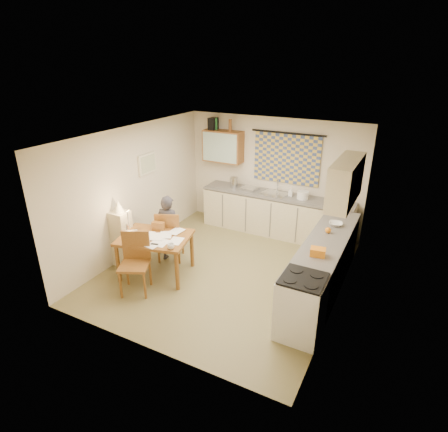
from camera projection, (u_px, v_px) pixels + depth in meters
The scene contains 44 objects.
floor at pixel (226, 271), 6.92m from camera, with size 4.00×4.50×0.02m, color brown.
ceiling at pixel (226, 135), 5.93m from camera, with size 4.00×4.50×0.02m, color white.
wall_back at pixel (273, 175), 8.27m from camera, with size 4.00×0.02×2.50m, color beige.
wall_front at pixel (141, 269), 4.58m from camera, with size 4.00×0.02×2.50m, color beige.
wall_left at pixel (134, 191), 7.28m from camera, with size 0.02×4.50×2.50m, color beige.
wall_right at pixel (346, 232), 5.57m from camera, with size 0.02×4.50×2.50m, color beige.
window_blind at pixel (286, 159), 7.95m from camera, with size 1.45×0.03×1.05m, color #344779.
curtain_rod at pixel (288, 133), 7.72m from camera, with size 0.04×0.04×1.60m, color black.
wall_cabinet at pixel (223, 146), 8.40m from camera, with size 0.90×0.34×0.70m, color brown.
wall_cabinet_glass at pixel (220, 148), 8.26m from camera, with size 0.84×0.02×0.64m, color #99B2A5.
upper_cabinet_right at pixel (346, 181), 5.86m from camera, with size 0.34×1.30×0.70m, color #C0B288.
framed_print at pixel (147, 164), 7.41m from camera, with size 0.04×0.50×0.40m, color beige.
print_canvas at pixel (148, 164), 7.40m from camera, with size 0.01×0.42×0.32m, color beige.
counter_back at pixel (275, 214), 8.24m from camera, with size 3.30×0.62×0.92m.
counter_right at pixel (323, 267), 6.17m from camera, with size 0.62×2.95×0.92m.
stove at pixel (301, 307), 5.16m from camera, with size 0.61×0.61×0.94m.
sink at pixel (274, 196), 8.09m from camera, with size 0.55×0.45×0.10m, color silver.
tap at pixel (278, 186), 8.16m from camera, with size 0.03×0.03×0.28m, color silver.
dish_rack at pixel (250, 189), 8.31m from camera, with size 0.35×0.30×0.06m, color silver.
kettle at pixel (234, 182), 8.44m from camera, with size 0.18×0.18×0.24m, color silver.
mixing_bowl at pixel (303, 195), 7.77m from camera, with size 0.24×0.24×0.16m, color white.
soap_bottle at pixel (291, 192), 7.93m from camera, with size 0.09×0.10×0.19m, color white.
bowl at pixel (336, 224), 6.56m from camera, with size 0.28×0.28×0.06m, color white.
orange_bag at pixel (318, 252), 5.55m from camera, with size 0.22×0.16×0.12m, color orange.
fruit_orange at pixel (328, 230), 6.27m from camera, with size 0.10×0.10×0.10m, color orange.
speaker at pixel (213, 124), 8.32m from camera, with size 0.16×0.20×0.26m, color black.
bottle_green at pixel (216, 124), 8.29m from camera, with size 0.07×0.07×0.26m, color #195926.
bottle_brown at pixel (230, 125), 8.13m from camera, with size 0.07×0.07×0.26m, color brown.
dining_table at pixel (156, 255), 6.70m from camera, with size 1.39×1.18×0.75m.
chair_far at pixel (171, 244), 7.23m from camera, with size 0.60×0.60×1.01m.
chair_near at pixel (136, 274), 6.22m from camera, with size 0.62×0.62×1.03m.
person at pixel (169, 229), 7.06m from camera, with size 0.52×0.38×1.32m, color black.
shelf_stand at pixel (122, 238), 6.96m from camera, with size 0.32×0.30×1.07m, color #C0B288.
lampshade at pixel (118, 206), 6.70m from camera, with size 0.20×0.20×0.22m, color beige.
letter_rack at pixel (158, 226), 6.76m from camera, with size 0.22×0.10×0.16m, color brown.
mug at pixel (171, 246), 6.11m from camera, with size 0.16×0.16×0.09m, color white.
magazine at pixel (125, 239), 6.42m from camera, with size 0.29×0.30×0.02m, color maroon.
book at pixel (132, 235), 6.58m from camera, with size 0.28×0.32×0.02m, color orange.
orange_box at pixel (131, 240), 6.37m from camera, with size 0.12×0.08×0.04m, color orange.
eyeglasses at pixel (155, 244), 6.26m from camera, with size 0.13×0.04×0.02m, color black.
candle_holder at pixel (128, 228), 6.66m from camera, with size 0.06×0.06×0.18m, color silver.
candle at pixel (128, 218), 6.59m from camera, with size 0.02×0.02×0.22m, color white.
candle_flame at pixel (129, 211), 6.56m from camera, with size 0.02×0.02×0.02m, color #FFCC66.
papers at pixel (156, 237), 6.50m from camera, with size 1.17×0.91×0.02m.
Camera 1 is at (2.73, -5.30, 3.65)m, focal length 30.00 mm.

